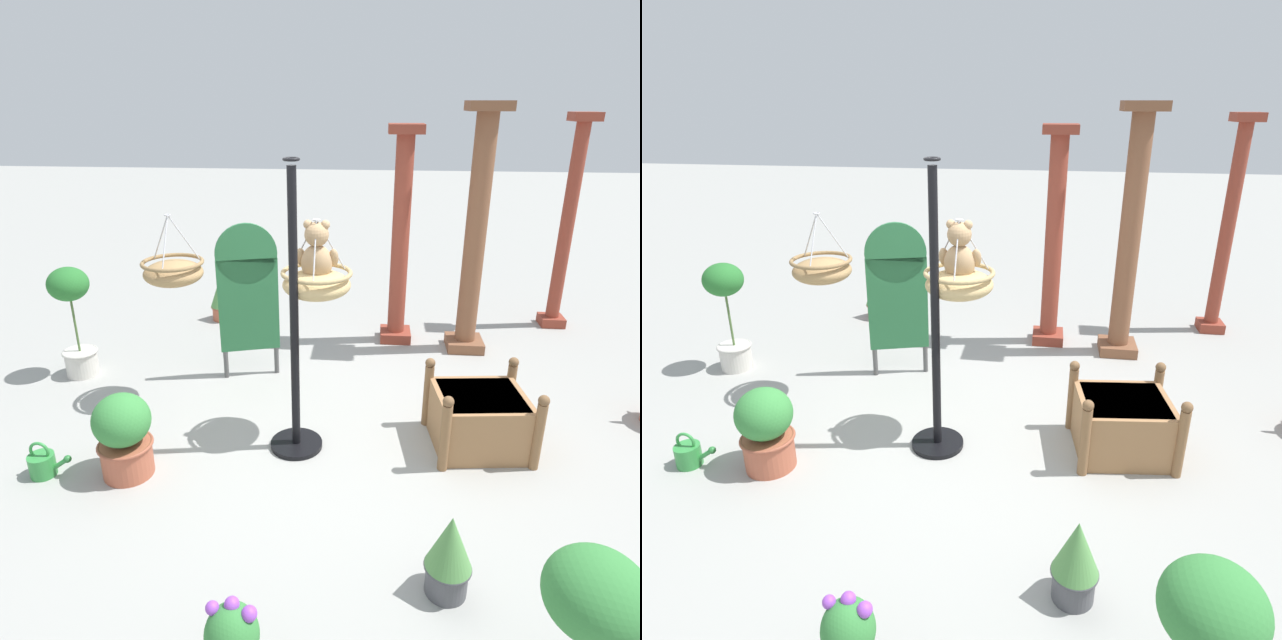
{
  "view_description": "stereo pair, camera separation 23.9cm",
  "coord_description": "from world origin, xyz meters",
  "views": [
    {
      "loc": [
        0.37,
        -4.02,
        2.75
      ],
      "look_at": [
        -0.02,
        0.06,
        1.1
      ],
      "focal_mm": 30.82,
      "sensor_mm": 36.0,
      "label": 1
    },
    {
      "loc": [
        0.6,
        -3.99,
        2.75
      ],
      "look_at": [
        -0.02,
        0.06,
        1.1
      ],
      "focal_mm": 30.82,
      "sensor_mm": 36.0,
      "label": 2
    }
  ],
  "objects": [
    {
      "name": "display_pole_central",
      "position": [
        -0.21,
        -0.1,
        0.73
      ],
      "size": [
        0.44,
        0.44,
        2.38
      ],
      "color": "black",
      "rests_on": "ground"
    },
    {
      "name": "greenhouse_pillar_far_back",
      "position": [
        1.5,
        2.07,
        1.32
      ],
      "size": [
        0.44,
        0.44,
        2.74
      ],
      "color": "brown",
      "rests_on": "ground"
    },
    {
      "name": "potted_plant_broad_leaf",
      "position": [
        1.39,
        -2.17,
        0.59
      ],
      "size": [
        0.45,
        0.45,
        0.97
      ],
      "color": "#4C4C51",
      "rests_on": "ground"
    },
    {
      "name": "hanging_basket_left_high",
      "position": [
        -1.42,
        0.62,
        1.3
      ],
      "size": [
        0.57,
        0.57,
        0.65
      ],
      "color": "#A37F51"
    },
    {
      "name": "greenhouse_pillar_left",
      "position": [
        2.75,
        2.93,
        1.26
      ],
      "size": [
        0.31,
        0.31,
        2.62
      ],
      "color": "brown",
      "rests_on": "ground"
    },
    {
      "name": "display_sign_board",
      "position": [
        -0.86,
        1.16,
        0.97
      ],
      "size": [
        0.6,
        0.22,
        1.64
      ],
      "color": "#286B3D",
      "rests_on": "ground"
    },
    {
      "name": "potted_plant_fern_front",
      "position": [
        -1.58,
        2.7,
        0.32
      ],
      "size": [
        0.32,
        0.32,
        0.63
      ],
      "color": "#AD563D",
      "rests_on": "ground"
    },
    {
      "name": "hanging_basket_with_teddy",
      "position": [
        -0.06,
        0.15,
        1.39
      ],
      "size": [
        0.58,
        0.58,
        0.64
      ],
      "color": "tan"
    },
    {
      "name": "teddy_bear",
      "position": [
        -0.06,
        0.17,
        1.61
      ],
      "size": [
        0.34,
        0.31,
        0.5
      ],
      "color": "tan"
    },
    {
      "name": "potted_plant_flowering_red",
      "position": [
        -1.48,
        -0.59,
        0.36
      ],
      "size": [
        0.44,
        0.44,
        0.69
      ],
      "color": "#AD563D",
      "rests_on": "ground"
    },
    {
      "name": "ground_plane",
      "position": [
        0.0,
        0.0,
        0.0
      ],
      "size": [
        40.0,
        40.0,
        0.0
      ],
      "primitive_type": "plane",
      "color": "#9E9E99"
    },
    {
      "name": "wooden_planter_box",
      "position": [
        1.32,
        0.07,
        0.27
      ],
      "size": [
        0.89,
        0.83,
        0.66
      ],
      "color": "#9E7047",
      "rests_on": "ground"
    },
    {
      "name": "potted_plant_trailing_ivy",
      "position": [
        -2.68,
        0.99,
        0.69
      ],
      "size": [
        0.41,
        0.41,
        1.19
      ],
      "color": "beige",
      "rests_on": "ground"
    },
    {
      "name": "greenhouse_pillar_right",
      "position": [
        0.7,
        2.26,
        1.21
      ],
      "size": [
        0.38,
        0.38,
        2.51
      ],
      "color": "brown",
      "rests_on": "ground"
    },
    {
      "name": "watering_can",
      "position": [
        -2.13,
        -0.68,
        0.1
      ],
      "size": [
        0.35,
        0.2,
        0.3
      ],
      "color": "#338C3F",
      "rests_on": "ground"
    },
    {
      "name": "potted_plant_tall_leafy",
      "position": [
        0.88,
        -1.5,
        0.28
      ],
      "size": [
        0.28,
        0.28,
        0.56
      ],
      "color": "#4C4C51",
      "rests_on": "ground"
    }
  ]
}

